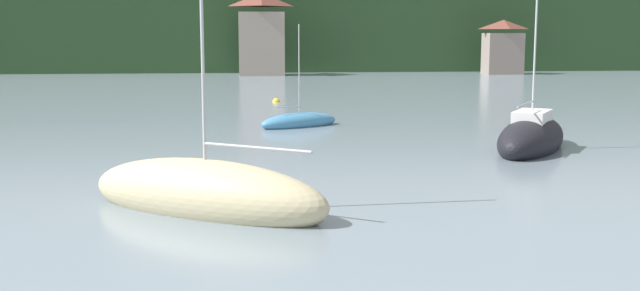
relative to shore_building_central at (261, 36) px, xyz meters
The scene contains 7 objects.
wooded_hillside 40.69m from the shore_building_central, 108.47° to the left, with size 352.00×57.62×28.30m.
shore_building_central is the anchor object (origin of this frame).
shore_building_eastcentral 31.12m from the shore_building_central, ahead, with size 4.87×3.55×6.94m.
sailboat_far_1 53.20m from the shore_building_central, 89.57° to the right, with size 5.15×3.82×6.12m.
sailboat_mid_4 73.79m from the shore_building_central, 93.21° to the right, with size 8.27×6.67×9.88m.
sailboat_mid_6 63.89m from the shore_building_central, 80.69° to the right, with size 6.34×7.77×11.57m.
mooring_buoy_near 37.66m from the shore_building_central, 90.17° to the right, with size 0.60×0.60×0.60m, color yellow.
Camera 1 is at (-3.13, 22.68, 5.38)m, focal length 42.66 mm.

